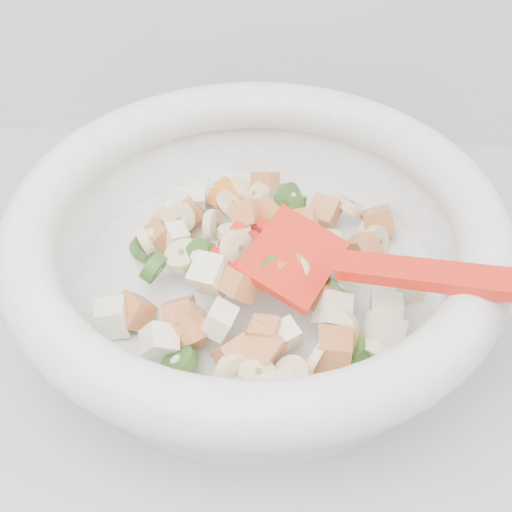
{
  "coord_description": "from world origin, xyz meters",
  "views": [
    {
      "loc": [
        -0.16,
        1.13,
        1.31
      ],
      "look_at": [
        -0.19,
        1.51,
        0.95
      ],
      "focal_mm": 50.0,
      "sensor_mm": 36.0,
      "label": 1
    }
  ],
  "objects": [
    {
      "name": "mixing_bowl",
      "position": [
        -0.19,
        1.51,
        0.95
      ],
      "size": [
        0.44,
        0.36,
        0.14
      ],
      "color": "white",
      "rests_on": "counter"
    }
  ]
}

